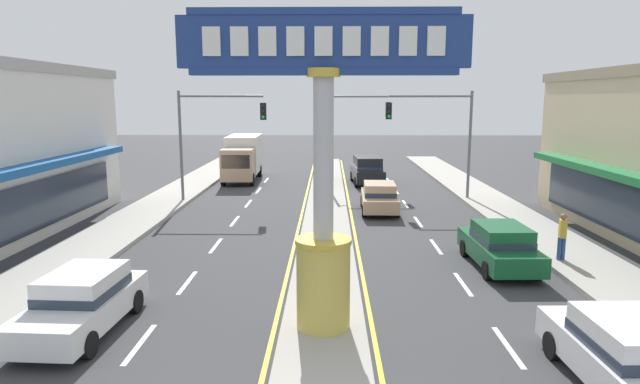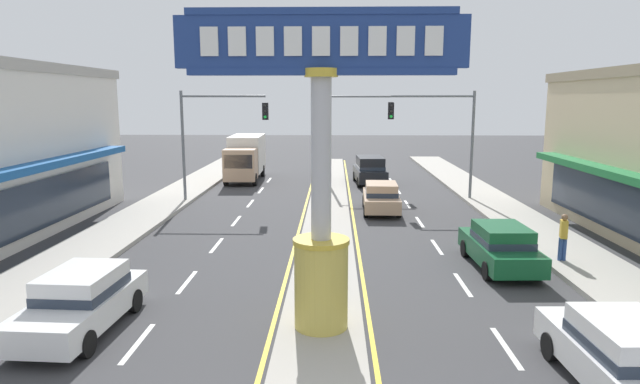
{
  "view_description": "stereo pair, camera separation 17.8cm",
  "coord_description": "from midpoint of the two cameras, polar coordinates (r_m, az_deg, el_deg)",
  "views": [
    {
      "loc": [
        0.14,
        -7.3,
        5.77
      ],
      "look_at": [
        -0.18,
        11.15,
        2.6
      ],
      "focal_mm": 30.57,
      "sensor_mm": 36.0,
      "label": 1
    },
    {
      "loc": [
        0.32,
        -7.29,
        5.77
      ],
      "look_at": [
        -0.18,
        11.15,
        2.6
      ],
      "focal_mm": 30.57,
      "sensor_mm": 36.0,
      "label": 2
    }
  ],
  "objects": [
    {
      "name": "suv_far_left_oncoming",
      "position": [
        37.23,
        5.37,
        2.32
      ],
      "size": [
        2.16,
        4.7,
        1.9
      ],
      "color": "black",
      "rests_on": "ground"
    },
    {
      "name": "sedan_mid_left_lane",
      "position": [
        28.09,
        6.59,
        -0.53
      ],
      "size": [
        1.94,
        4.35,
        1.53
      ],
      "color": "tan",
      "rests_on": "ground"
    },
    {
      "name": "traffic_light_right_side",
      "position": [
        31.44,
        12.76,
        6.73
      ],
      "size": [
        4.86,
        0.46,
        6.2
      ],
      "color": "slate",
      "rests_on": "ground"
    },
    {
      "name": "sidewalk_left",
      "position": [
        25.72,
        -19.78,
        -3.59
      ],
      "size": [
        2.84,
        60.0,
        0.18
      ],
      "primitive_type": "cube",
      "color": "#ADA89E",
      "rests_on": "ground"
    },
    {
      "name": "pedestrian_near_kerb",
      "position": [
        20.82,
        24.35,
        -4.06
      ],
      "size": [
        0.31,
        0.44,
        1.65
      ],
      "color": "#2D4C8C",
      "rests_on": "sidewalk_right"
    },
    {
      "name": "lane_markings",
      "position": [
        24.63,
        0.96,
        -3.79
      ],
      "size": [
        8.88,
        52.0,
        0.01
      ],
      "color": "silver",
      "rests_on": "ground"
    },
    {
      "name": "sidewalk_right",
      "position": [
        25.56,
        21.82,
        -3.8
      ],
      "size": [
        2.84,
        60.0,
        0.18
      ],
      "primitive_type": "cube",
      "color": "#ADA89E",
      "rests_on": "ground"
    },
    {
      "name": "sedan_near_left_lane",
      "position": [
        15.1,
        -23.41,
        -10.36
      ],
      "size": [
        2.0,
        4.38,
        1.53
      ],
      "color": "white",
      "rests_on": "ground"
    },
    {
      "name": "traffic_light_median_far",
      "position": [
        35.54,
        3.52,
        7.19
      ],
      "size": [
        4.2,
        0.46,
        6.2
      ],
      "color": "slate",
      "rests_on": "ground"
    },
    {
      "name": "box_truck_kerb_right",
      "position": [
        39.46,
        -7.66,
        3.74
      ],
      "size": [
        2.37,
        6.95,
        3.12
      ],
      "color": "tan",
      "rests_on": "ground"
    },
    {
      "name": "sedan_near_right_lane",
      "position": [
        12.71,
        29.54,
        -14.67
      ],
      "size": [
        1.94,
        4.35,
        1.53
      ],
      "color": "white",
      "rests_on": "ground"
    },
    {
      "name": "median_strip",
      "position": [
        25.93,
        0.99,
        -2.95
      ],
      "size": [
        2.14,
        52.0,
        0.14
      ],
      "primitive_type": "cube",
      "color": "#A39E93",
      "rests_on": "ground"
    },
    {
      "name": "traffic_light_left_side",
      "position": [
        30.59,
        -10.87,
        6.72
      ],
      "size": [
        4.86,
        0.46,
        6.2
      ],
      "color": "slate",
      "rests_on": "ground"
    },
    {
      "name": "sedan_far_right_lane",
      "position": [
        19.76,
        18.61,
        -5.38
      ],
      "size": [
        1.94,
        4.35,
        1.53
      ],
      "color": "#14562D",
      "rests_on": "ground"
    },
    {
      "name": "district_sign",
      "position": [
        13.04,
        0.51,
        0.67
      ],
      "size": [
        6.75,
        1.39,
        7.66
      ],
      "color": "gold",
      "rests_on": "median_strip"
    }
  ]
}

